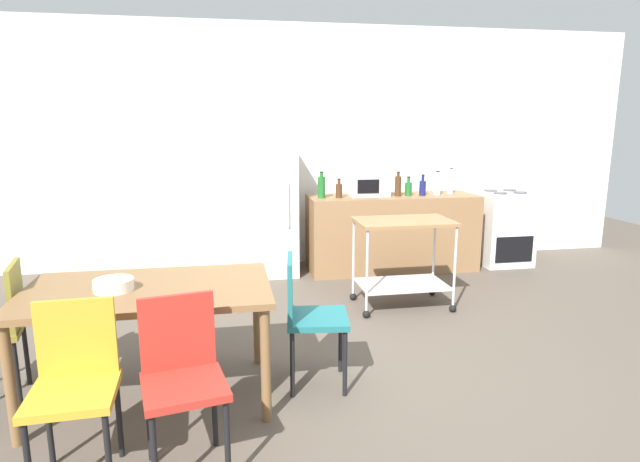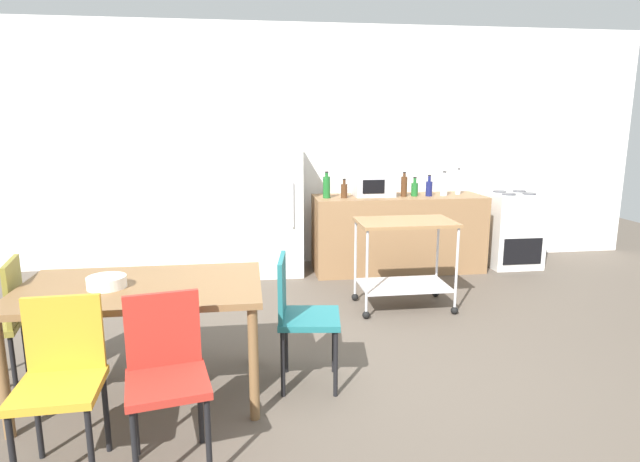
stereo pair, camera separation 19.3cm
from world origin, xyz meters
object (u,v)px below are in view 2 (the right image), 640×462
(microwave, at_px, (373,185))
(bottle_sesame_oil, at_px, (444,185))
(kitchen_cart, at_px, (405,249))
(fruit_bowl, at_px, (107,282))
(bottle_hot_sauce, at_px, (344,190))
(stove_oven, at_px, (511,229))
(bottle_wine, at_px, (415,189))
(refrigerator, at_px, (275,208))
(bottle_sparkling_water, at_px, (458,183))
(chair_teal, at_px, (300,312))
(bottle_vinegar, at_px, (327,187))
(chair_mustard, at_px, (61,374))
(chair_red, at_px, (166,369))
(dining_table, at_px, (141,297))
(bottle_olive_oil, at_px, (404,186))
(bottle_soy_sauce, at_px, (429,188))

(microwave, bearing_deg, bottle_sesame_oil, -5.08)
(kitchen_cart, bearing_deg, fruit_bowl, -148.97)
(bottle_hot_sauce, distance_m, bottle_sesame_oil, 1.21)
(stove_oven, height_order, bottle_wine, bottle_wine)
(microwave, bearing_deg, fruit_bowl, -130.72)
(refrigerator, relative_size, bottle_sparkling_water, 5.01)
(chair_teal, xyz_separation_m, bottle_hot_sauce, (0.78, 2.58, 0.47))
(bottle_wine, distance_m, fruit_bowl, 3.86)
(bottle_vinegar, xyz_separation_m, microwave, (0.57, 0.10, 0.00))
(chair_mustard, relative_size, refrigerator, 0.57)
(chair_red, distance_m, kitchen_cart, 2.83)
(bottle_vinegar, xyz_separation_m, bottle_sesame_oil, (1.41, 0.02, -0.01))
(microwave, bearing_deg, bottle_hot_sauce, -163.47)
(refrigerator, height_order, bottle_wine, refrigerator)
(stove_oven, bearing_deg, bottle_sparkling_water, 177.84)
(fruit_bowl, bearing_deg, microwave, 49.28)
(chair_red, distance_m, bottle_hot_sauce, 3.68)
(refrigerator, distance_m, bottle_vinegar, 0.65)
(bottle_wine, bearing_deg, fruit_bowl, -136.85)
(chair_red, distance_m, bottle_sparkling_water, 4.54)
(bottle_sesame_oil, bearing_deg, bottle_hot_sauce, -178.32)
(bottle_wine, bearing_deg, dining_table, -135.14)
(dining_table, xyz_separation_m, bottle_olive_oil, (2.49, 2.60, 0.35))
(chair_red, relative_size, bottle_vinegar, 2.95)
(bottle_vinegar, relative_size, bottle_soy_sauce, 1.21)
(bottle_vinegar, distance_m, bottle_wine, 1.04)
(bottle_wine, bearing_deg, microwave, 170.11)
(chair_red, xyz_separation_m, chair_teal, (0.76, 0.73, 0.00))
(bottle_vinegar, bearing_deg, bottle_soy_sauce, -0.29)
(chair_mustard, xyz_separation_m, kitchen_cart, (2.41, 2.08, 0.05))
(chair_mustard, distance_m, bottle_sesame_oil, 4.68)
(bottle_soy_sauce, bearing_deg, bottle_olive_oil, 178.10)
(dining_table, xyz_separation_m, bottle_sesame_oil, (2.98, 2.62, 0.35))
(bottle_sesame_oil, bearing_deg, bottle_wine, -178.71)
(bottle_vinegar, height_order, bottle_sesame_oil, bottle_vinegar)
(chair_teal, bearing_deg, bottle_hot_sauce, -9.08)
(chair_teal, distance_m, stove_oven, 3.93)
(chair_red, xyz_separation_m, bottle_soy_sauce, (2.54, 3.31, 0.48))
(bottle_vinegar, bearing_deg, bottle_wine, 0.82)
(refrigerator, distance_m, fruit_bowl, 3.02)
(kitchen_cart, height_order, fruit_bowl, kitchen_cart)
(bottle_vinegar, distance_m, fruit_bowl, 3.18)
(refrigerator, bearing_deg, bottle_olive_oil, -5.79)
(stove_oven, height_order, fruit_bowl, stove_oven)
(bottle_vinegar, xyz_separation_m, bottle_sparkling_water, (1.61, 0.10, 0.00))
(bottle_hot_sauce, relative_size, bottle_olive_oil, 0.77)
(kitchen_cart, relative_size, bottle_sparkling_water, 2.94)
(stove_oven, relative_size, bottle_sparkling_water, 2.98)
(dining_table, xyz_separation_m, bottle_sparkling_water, (3.19, 2.69, 0.36))
(dining_table, distance_m, chair_red, 0.78)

